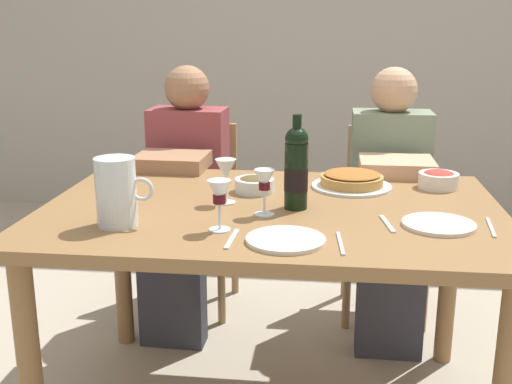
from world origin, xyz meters
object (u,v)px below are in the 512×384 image
chair_right (385,208)px  diner_left (183,192)px  wine_glass_right_diner (219,195)px  dinner_plate_right_setting (286,240)px  water_pitcher (117,196)px  baked_tart (352,180)px  wine_bottle (296,168)px  wine_glass_centre (264,183)px  dining_table (271,233)px  olive_bowl (254,184)px  dinner_plate_left_setting (439,224)px  diner_right (390,197)px  wine_glass_left_diner (226,171)px  chair_left (196,203)px  salad_bowl (438,179)px

chair_right → diner_left: bearing=15.6°
wine_glass_right_diner → dinner_plate_right_setting: wine_glass_right_diner is taller
water_pitcher → baked_tart: (0.70, 0.52, -0.06)m
water_pitcher → baked_tart: 0.88m
wine_bottle → wine_glass_centre: (-0.09, -0.08, -0.03)m
wine_glass_right_diner → dining_table: bearing=64.1°
dining_table → wine_bottle: wine_bottle is taller
olive_bowl → baked_tart: bearing=16.3°
dining_table → dinner_plate_left_setting: (0.51, -0.15, 0.10)m
dining_table → dinner_plate_left_setting: dinner_plate_left_setting is taller
olive_bowl → diner_right: bearing=43.6°
water_pitcher → diner_left: diner_left is taller
wine_glass_left_diner → chair_left: wine_glass_left_diner is taller
baked_tart → chair_right: 0.72m
dinner_plate_right_setting → wine_glass_left_diner: bearing=122.1°
olive_bowl → wine_glass_left_diner: size_ratio=0.94×
wine_glass_centre → dinner_plate_left_setting: bearing=-5.7°
salad_bowl → baked_tart: bearing=-173.7°
water_pitcher → baked_tart: bearing=36.6°
diner_left → chair_left: bearing=-89.7°
water_pitcher → chair_right: (0.89, 1.16, -0.35)m
water_pitcher → diner_right: bearing=46.2°
olive_bowl → chair_left: chair_left is taller
wine_glass_centre → chair_left: bearing=113.7°
dining_table → chair_right: chair_right is taller
salad_bowl → wine_glass_right_diner: wine_glass_right_diner is taller
olive_bowl → dinner_plate_left_setting: bearing=-28.5°
dining_table → wine_bottle: size_ratio=4.90×
baked_tart → wine_glass_left_diner: bearing=-149.4°
dinner_plate_left_setting → water_pitcher: bearing=-173.9°
dinner_plate_right_setting → diner_right: size_ratio=0.19×
dinner_plate_right_setting → diner_left: bearing=117.8°
wine_bottle → dinner_plate_left_setting: size_ratio=1.42×
dining_table → wine_glass_centre: wine_glass_centre is taller
water_pitcher → dinner_plate_right_setting: 0.52m
salad_bowl → olive_bowl: size_ratio=1.02×
dinner_plate_right_setting → wine_glass_centre: bearing=109.4°
wine_glass_right_diner → diner_right: bearing=58.3°
olive_bowl → water_pitcher: bearing=-130.3°
diner_left → dinner_plate_right_setting: bearing=119.5°
wine_glass_right_diner → salad_bowl: bearing=38.7°
chair_left → diner_right: 0.93m
water_pitcher → wine_glass_right_diner: 0.31m
wine_bottle → baked_tart: wine_bottle is taller
wine_glass_centre → diner_right: diner_right is taller
dining_table → dinner_plate_right_setting: dinner_plate_right_setting is taller
olive_bowl → diner_left: 0.64m
water_pitcher → chair_right: size_ratio=0.24×
dining_table → wine_glass_centre: bearing=-98.4°
wine_glass_left_diner → diner_right: (0.60, 0.65, -0.25)m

